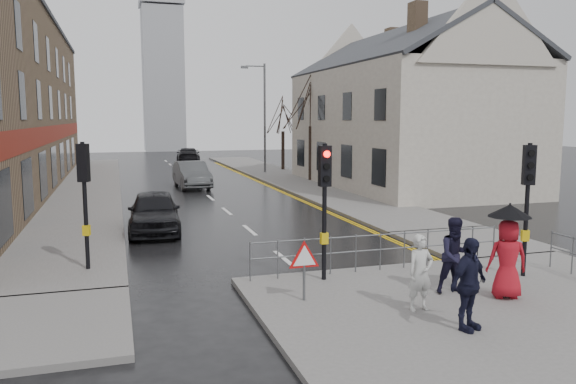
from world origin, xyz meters
TOP-DOWN VIEW (x-y plane):
  - ground at (0.00, 0.00)m, footprint 120.00×120.00m
  - near_pavement at (3.00, -3.50)m, footprint 10.00×9.00m
  - left_pavement at (-6.50, 23.00)m, footprint 4.00×44.00m
  - right_pavement at (6.50, 25.00)m, footprint 4.00×40.00m
  - pavement_bridge_right at (6.50, 3.00)m, footprint 4.00×4.20m
  - pavement_stub_left at (-6.50, -1.00)m, footprint 4.00×4.20m
  - building_right_cream at (12.00, 18.00)m, footprint 9.00×16.40m
  - church_tower at (1.50, 62.00)m, footprint 5.00×5.00m
  - traffic_signal_near_left at (0.20, 0.20)m, footprint 0.28×0.27m
  - traffic_signal_near_right at (5.20, -1.00)m, footprint 0.34×0.33m
  - traffic_signal_far_left at (-5.50, 3.00)m, footprint 0.34×0.33m
  - guard_railing_front at (1.95, 0.60)m, footprint 7.14×0.04m
  - warning_sign at (-0.80, -1.21)m, footprint 0.80×0.07m
  - street_lamp at (5.82, 28.00)m, footprint 1.83×0.25m
  - tree_near at (7.50, 22.00)m, footprint 2.40×2.40m
  - tree_far at (8.00, 30.00)m, footprint 2.40×2.40m
  - pedestrian_a at (1.32, -2.52)m, footprint 0.61×0.42m
  - pedestrian_b at (2.69, -1.74)m, footprint 0.93×0.76m
  - pedestrian_with_umbrella at (3.60, -2.36)m, footprint 1.01×0.96m
  - pedestrian_d at (1.61, -3.78)m, footprint 1.14×0.80m
  - car_parked at (-3.41, 8.17)m, footprint 2.08×4.57m
  - car_mid at (-0.36, 21.20)m, footprint 1.89×4.86m
  - car_far at (1.66, 39.15)m, footprint 2.67×5.33m

SIDE VIEW (x-z plane):
  - ground at x=0.00m, z-range 0.00..0.00m
  - near_pavement at x=3.00m, z-range 0.00..0.14m
  - left_pavement at x=-6.50m, z-range 0.00..0.14m
  - right_pavement at x=6.50m, z-range 0.00..0.14m
  - pavement_bridge_right at x=6.50m, z-range 0.00..0.14m
  - pavement_stub_left at x=-6.50m, z-range 0.00..0.14m
  - car_far at x=1.66m, z-range 0.00..1.49m
  - car_parked at x=-3.41m, z-range 0.00..1.52m
  - car_mid at x=-0.36m, z-range 0.00..1.58m
  - guard_railing_front at x=1.95m, z-range 0.36..1.36m
  - pedestrian_a at x=1.32m, z-range 0.14..1.75m
  - pedestrian_b at x=2.69m, z-range 0.14..1.91m
  - pedestrian_d at x=1.61m, z-range 0.14..1.93m
  - warning_sign at x=-0.80m, z-range 0.37..1.72m
  - pedestrian_with_umbrella at x=3.60m, z-range 0.22..2.34m
  - traffic_signal_near_left at x=0.20m, z-range 0.76..4.16m
  - traffic_signal_near_right at x=5.20m, z-range 0.76..4.16m
  - traffic_signal_far_left at x=-5.50m, z-range 0.76..4.16m
  - tree_far at x=8.00m, z-range 1.60..7.24m
  - street_lamp at x=5.82m, z-range 0.71..8.71m
  - building_right_cream at x=12.00m, z-range -0.27..9.83m
  - tree_near at x=7.50m, z-range 1.85..8.43m
  - church_tower at x=1.50m, z-range 0.00..18.00m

